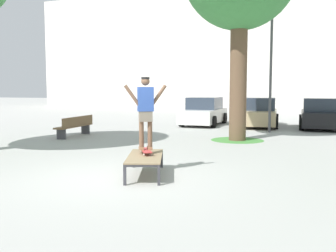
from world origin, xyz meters
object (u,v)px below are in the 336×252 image
skate_box (145,158)px  car_black (320,114)px  light_post (271,47)px  car_white (204,112)px  park_bench (75,126)px  car_tan (260,113)px  skater (146,108)px  skateboard (146,151)px

skate_box → car_black: 13.36m
light_post → skate_box: bearing=-99.7°
car_white → park_bench: bearing=-117.8°
car_tan → park_bench: 9.68m
skate_box → park_bench: bearing=134.9°
car_black → park_bench: bearing=-143.2°
car_tan → skater: bearing=-94.6°
car_white → skateboard: bearing=-81.1°
skate_box → car_black: (3.87, 12.79, 0.28)m
skate_box → skateboard: skateboard is taller
car_white → light_post: bearing=-33.6°
car_black → park_bench: (-9.51, -7.12, -0.24)m
car_tan → light_post: size_ratio=0.74×
car_white → light_post: light_post is taller
park_bench → skateboard: bearing=-44.4°
skater → car_tan: size_ratio=0.39×
car_tan → car_black: (2.94, 0.01, 0.00)m
car_tan → skate_box: bearing=-94.2°
skate_box → light_post: light_post is taller
park_bench → light_post: light_post is taller
skater → car_tan: 12.61m
skater → light_post: 10.27m
skateboard → car_black: car_black is taller
park_bench → car_white: bearing=62.2°
skate_box → skater: 1.14m
car_black → car_tan: bearing=-179.7°
skater → car_black: skater is taller
skater → car_tan: (1.01, 12.55, -0.84)m
skater → light_post: light_post is taller
car_black → light_post: bearing=-128.4°
car_tan → light_post: (0.79, -2.70, 3.13)m
car_tan → car_black: 2.94m
skate_box → skater: bearing=109.6°
car_black → skateboard: bearing=-107.4°
skate_box → light_post: 10.77m
car_white → car_tan: bearing=4.3°
car_white → car_tan: size_ratio=0.97×
park_bench → light_post: size_ratio=0.42×
skateboard → car_tan: 12.59m
skateboard → park_bench: bearing=135.6°
skate_box → park_bench: (-5.64, 5.66, 0.03)m
car_white → car_tan: 2.94m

